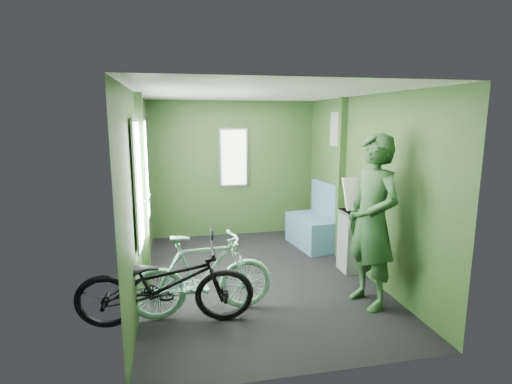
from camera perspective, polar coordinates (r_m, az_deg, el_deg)
room at (r=4.89m, az=-0.28°, el=3.73°), size 4.00×4.02×2.31m
bicycle_black at (r=4.23m, az=-12.55°, el=-18.21°), size 1.76×0.84×0.99m
bicycle_mint at (r=4.38m, az=-7.45°, el=-17.02°), size 1.51×0.61×0.92m
passenger at (r=4.41m, az=16.29°, el=-4.11°), size 0.58×0.77×1.86m
waste_box at (r=5.47m, az=13.37°, el=-6.81°), size 0.24×0.34×0.82m
bench_seat at (r=6.42m, az=8.32°, el=-5.08°), size 0.65×1.02×1.01m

